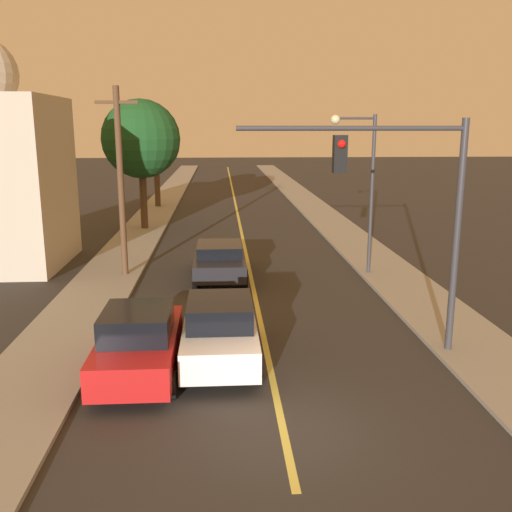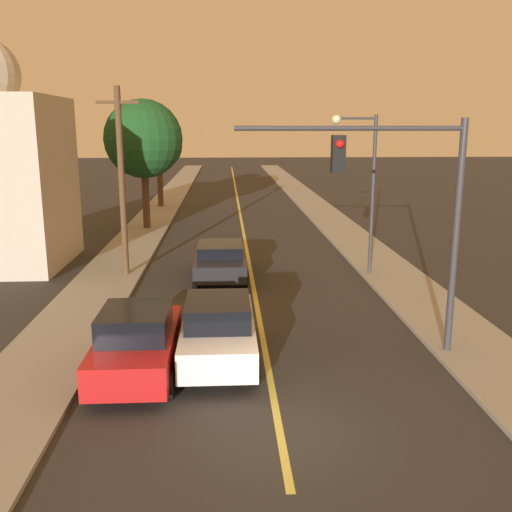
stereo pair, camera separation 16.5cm
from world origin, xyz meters
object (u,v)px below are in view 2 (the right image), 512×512
at_px(car_near_lane_front, 218,329).
at_px(traffic_signal_mast, 405,194).
at_px(streetlamp_right, 362,171).
at_px(utility_pole_left, 122,179).
at_px(car_outer_lane_front, 137,342).
at_px(tree_left_far, 159,146).
at_px(tree_left_near, 143,139).
at_px(car_near_lane_second, 220,259).

height_order(car_near_lane_front, traffic_signal_mast, traffic_signal_mast).
bearing_deg(car_near_lane_front, streetlamp_right, 56.21).
height_order(streetlamp_right, utility_pole_left, utility_pole_left).
xyz_separation_m(car_near_lane_front, traffic_signal_mast, (4.64, 0.16, 3.36)).
relative_size(car_outer_lane_front, tree_left_far, 0.69).
relative_size(car_near_lane_front, car_outer_lane_front, 1.06).
bearing_deg(streetlamp_right, car_near_lane_front, -123.79).
distance_m(streetlamp_right, tree_left_near, 14.73).
relative_size(streetlamp_right, utility_pole_left, 0.86).
bearing_deg(tree_left_far, car_near_lane_front, -80.97).
relative_size(car_near_lane_second, traffic_signal_mast, 0.79).
distance_m(streetlamp_right, utility_pole_left, 9.28).
relative_size(car_near_lane_front, traffic_signal_mast, 0.75).
bearing_deg(car_outer_lane_front, tree_left_near, 96.85).
bearing_deg(tree_left_near, car_near_lane_front, -77.31).
relative_size(utility_pole_left, tree_left_near, 1.00).
distance_m(traffic_signal_mast, utility_pole_left, 11.92).
bearing_deg(car_outer_lane_front, streetlamp_right, 50.29).
height_order(car_near_lane_second, tree_left_near, tree_left_near).
bearing_deg(streetlamp_right, car_near_lane_second, -179.67).
xyz_separation_m(car_outer_lane_front, tree_left_near, (-2.39, 19.89, 4.31)).
relative_size(car_near_lane_front, car_near_lane_second, 0.95).
bearing_deg(car_near_lane_front, utility_pole_left, 113.56).
xyz_separation_m(car_near_lane_second, tree_left_near, (-4.32, 10.96, 4.39)).
xyz_separation_m(car_near_lane_front, tree_left_far, (-4.51, 28.37, 3.59)).
bearing_deg(traffic_signal_mast, tree_left_near, 115.23).
bearing_deg(car_outer_lane_front, car_near_lane_front, 20.45).
bearing_deg(streetlamp_right, tree_left_far, 116.47).
relative_size(car_near_lane_front, utility_pole_left, 0.62).
bearing_deg(tree_left_near, streetlamp_right, -48.05).
xyz_separation_m(car_near_lane_second, streetlamp_right, (5.51, 0.03, 3.41)).
distance_m(car_near_lane_front, car_near_lane_second, 8.21).
relative_size(car_near_lane_second, tree_left_far, 0.77).
distance_m(car_outer_lane_front, tree_left_near, 20.49).
xyz_separation_m(tree_left_near, tree_left_far, (-0.19, 9.20, -0.69)).
bearing_deg(traffic_signal_mast, streetlamp_right, 83.85).
distance_m(car_near_lane_second, tree_left_near, 12.57).
distance_m(car_near_lane_front, streetlamp_right, 10.45).
bearing_deg(car_near_lane_second, tree_left_far, 102.61).
height_order(car_near_lane_second, utility_pole_left, utility_pole_left).
relative_size(tree_left_near, tree_left_far, 1.20).
relative_size(car_outer_lane_front, traffic_signal_mast, 0.71).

